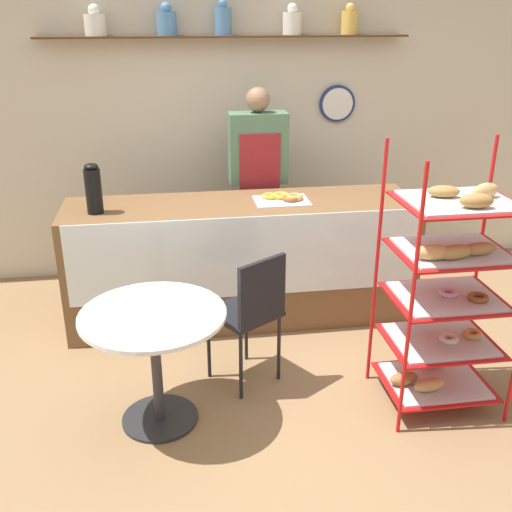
# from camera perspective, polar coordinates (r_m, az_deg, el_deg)

# --- Properties ---
(ground_plane) EXTENTS (14.00, 14.00, 0.00)m
(ground_plane) POSITION_cam_1_polar(r_m,az_deg,el_deg) (3.89, 0.86, -13.06)
(ground_plane) COLOR olive
(back_wall) EXTENTS (10.00, 0.30, 2.70)m
(back_wall) POSITION_cam_1_polar(r_m,az_deg,el_deg) (5.36, -2.86, 12.83)
(back_wall) COLOR beige
(back_wall) RESTS_ON ground_plane
(display_counter) EXTENTS (2.62, 0.67, 0.94)m
(display_counter) POSITION_cam_1_polar(r_m,az_deg,el_deg) (4.60, -1.31, -0.45)
(display_counter) COLOR brown
(display_counter) RESTS_ON ground_plane
(pastry_rack) EXTENTS (0.69, 0.57, 1.59)m
(pastry_rack) POSITION_cam_1_polar(r_m,az_deg,el_deg) (3.64, 17.68, -3.44)
(pastry_rack) COLOR #B71414
(pastry_rack) RESTS_ON ground_plane
(person_worker) EXTENTS (0.47, 0.23, 1.70)m
(person_worker) POSITION_cam_1_polar(r_m,az_deg,el_deg) (4.98, 0.17, 6.89)
(person_worker) COLOR #282833
(person_worker) RESTS_ON ground_plane
(cafe_table) EXTENTS (0.82, 0.82, 0.72)m
(cafe_table) POSITION_cam_1_polar(r_m,az_deg,el_deg) (3.44, -9.65, -7.86)
(cafe_table) COLOR #262628
(cafe_table) RESTS_ON ground_plane
(cafe_chair) EXTENTS (0.53, 0.53, 0.90)m
(cafe_chair) POSITION_cam_1_polar(r_m,az_deg,el_deg) (3.71, -0.37, -4.87)
(cafe_chair) COLOR black
(cafe_chair) RESTS_ON ground_plane
(coffee_carafe) EXTENTS (0.11, 0.11, 0.36)m
(coffee_carafe) POSITION_cam_1_polar(r_m,az_deg,el_deg) (4.31, -15.23, 6.18)
(coffee_carafe) COLOR black
(coffee_carafe) RESTS_ON display_counter
(donut_tray_counter) EXTENTS (0.40, 0.30, 0.05)m
(donut_tray_counter) POSITION_cam_1_polar(r_m,az_deg,el_deg) (4.48, 2.67, 5.51)
(donut_tray_counter) COLOR silver
(donut_tray_counter) RESTS_ON display_counter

